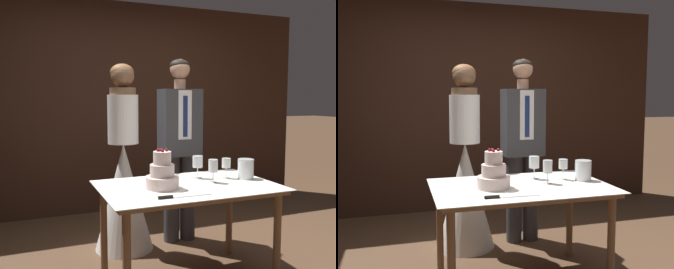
% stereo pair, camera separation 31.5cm
% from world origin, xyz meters
% --- Properties ---
extents(wall_back, '(4.96, 0.12, 2.57)m').
position_xyz_m(wall_back, '(0.00, 2.00, 1.29)').
color(wall_back, '#382116').
rests_on(wall_back, ground_plane).
extents(cake_table, '(1.32, 0.86, 0.76)m').
position_xyz_m(cake_table, '(-0.07, -0.06, 0.67)').
color(cake_table, brown).
rests_on(cake_table, ground_plane).
extents(tiered_cake, '(0.24, 0.24, 0.29)m').
position_xyz_m(tiered_cake, '(-0.28, -0.08, 0.86)').
color(tiered_cake, beige).
rests_on(tiered_cake, cake_table).
extents(cake_knife, '(0.38, 0.03, 0.02)m').
position_xyz_m(cake_knife, '(-0.30, -0.35, 0.76)').
color(cake_knife, silver).
rests_on(cake_knife, cake_table).
extents(wine_glass_near, '(0.07, 0.07, 0.17)m').
position_xyz_m(wine_glass_near, '(0.32, 0.04, 0.87)').
color(wine_glass_near, silver).
rests_on(wine_glass_near, cake_table).
extents(wine_glass_middle, '(0.07, 0.07, 0.18)m').
position_xyz_m(wine_glass_middle, '(0.15, -0.05, 0.88)').
color(wine_glass_middle, silver).
rests_on(wine_glass_middle, cake_table).
extents(wine_glass_far, '(0.08, 0.08, 0.19)m').
position_xyz_m(wine_glass_far, '(0.11, 0.13, 0.88)').
color(wine_glass_far, silver).
rests_on(wine_glass_far, cake_table).
extents(hurricane_candle, '(0.13, 0.13, 0.16)m').
position_xyz_m(hurricane_candle, '(0.46, -0.03, 0.83)').
color(hurricane_candle, silver).
rests_on(hurricane_candle, cake_table).
extents(bride, '(0.54, 0.54, 1.72)m').
position_xyz_m(bride, '(-0.35, 0.74, 0.63)').
color(bride, white).
rests_on(bride, ground_plane).
extents(groom, '(0.38, 0.25, 1.78)m').
position_xyz_m(groom, '(0.21, 0.74, 0.97)').
color(groom, '#38383D').
rests_on(groom, ground_plane).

